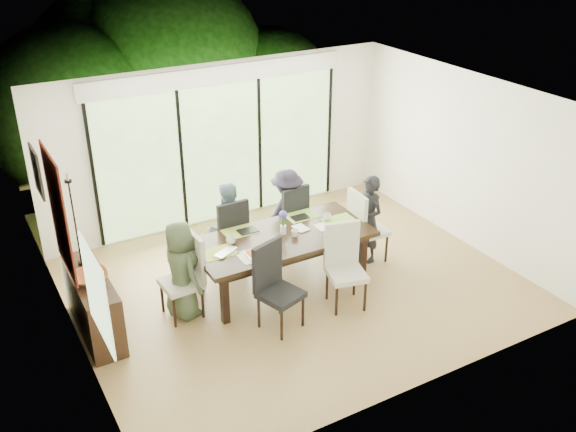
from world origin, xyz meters
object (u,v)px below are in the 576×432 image
chair_left_end (180,277)px  vase (283,230)px  chair_far_right (286,217)px  bowl (90,277)px  person_far_left (227,226)px  table_top (282,238)px  chair_near_right (347,268)px  cup_c (327,217)px  chair_right_end (369,225)px  person_far_right (287,211)px  cup_b (295,233)px  sideboard (93,304)px  person_right_end (369,219)px  cup_a (231,240)px  chair_far_left (227,232)px  laptop (229,253)px  person_left_end (181,270)px  chair_near_left (281,289)px

chair_left_end → vase: chair_left_end is taller
chair_left_end → chair_far_right: size_ratio=1.00×
chair_far_right → bowl: 3.24m
person_far_left → vase: person_far_left is taller
table_top → bowl: (-2.59, 0.10, 0.11)m
chair_near_right → cup_c: chair_near_right is taller
cup_c → bowl: bowl is taller
chair_right_end → person_far_right: 1.27m
chair_far_right → vase: bearing=50.1°
person_far_left → cup_b: bearing=110.4°
sideboard → chair_right_end: bearing=-2.8°
person_right_end → cup_c: 0.71m
person_far_left → bowl: (-2.14, -0.73, 0.18)m
chair_far_right → cup_a: chair_far_right is taller
cup_a → sideboard: (-1.89, 0.05, -0.43)m
cup_c → chair_far_left: bearing=149.0°
chair_far_left → chair_far_right: same height
person_far_right → vase: size_ratio=10.75×
chair_near_right → cup_b: size_ratio=11.00×
chair_left_end → bowl: bearing=-98.3°
person_right_end → table_top: bearing=-93.4°
laptop → vase: bearing=-18.7°
chair_near_right → vase: bearing=130.4°
person_right_end → bowl: person_right_end is taller
chair_right_end → person_right_end: person_right_end is taller
person_left_end → person_far_left: bearing=-62.5°
cup_b → chair_left_end: bearing=176.5°
chair_near_right → cup_a: 1.60m
person_right_end → chair_near_left: bearing=-69.7°
chair_near_left → chair_right_end: bearing=5.5°
chair_near_left → chair_near_right: 1.00m
person_far_right → chair_near_left: bearing=50.9°
chair_far_right → person_far_left: bearing=-6.8°
chair_far_left → sideboard: 2.24m
person_far_left → chair_far_right: bearing=168.8°
chair_far_right → cup_a: bearing=21.3°
chair_near_right → chair_near_left: bearing=-165.7°
chair_near_right → cup_c: size_ratio=8.87×
chair_far_left → laptop: bearing=65.5°
chair_far_right → chair_near_right: (-0.05, -1.72, 0.00)m
chair_near_right → laptop: (-1.35, 0.77, 0.22)m
chair_near_right → vase: chair_near_right is taller
table_top → bowl: size_ratio=5.88×
person_right_end → sideboard: size_ratio=0.94×
vase → cup_c: size_ratio=0.97×
chair_near_left → vase: (0.55, 0.92, 0.27)m
chair_left_end → chair_near_right: size_ratio=1.00×
person_far_left → cup_c: person_far_left is taller
chair_right_end → person_far_right: size_ratio=0.85×
person_right_end → person_left_end: bearing=-93.4°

